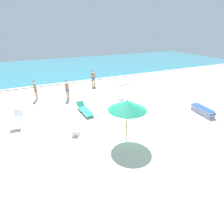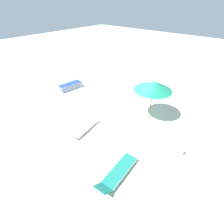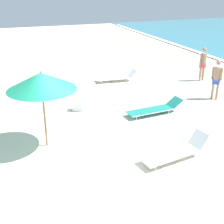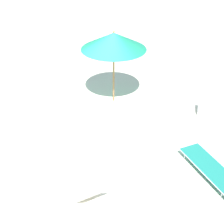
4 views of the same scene
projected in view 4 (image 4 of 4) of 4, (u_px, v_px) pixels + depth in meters
The scene contains 5 objects.
ground_plane at pixel (91, 126), 9.77m from camera, with size 60.00×60.00×0.16m.
beach_umbrella at pixel (114, 41), 9.79m from camera, with size 2.10×2.10×2.49m.
sun_lounger_under_umbrella at pixel (77, 176), 7.46m from camera, with size 0.95×2.27×0.63m.
sun_lounger_beside_umbrella at pixel (217, 173), 7.56m from camera, with size 0.80×2.39×0.50m.
cooler_box at pixel (203, 108), 10.13m from camera, with size 0.56×0.61×0.37m.
Camera 4 is at (1.94, 7.83, 5.49)m, focal length 50.00 mm.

